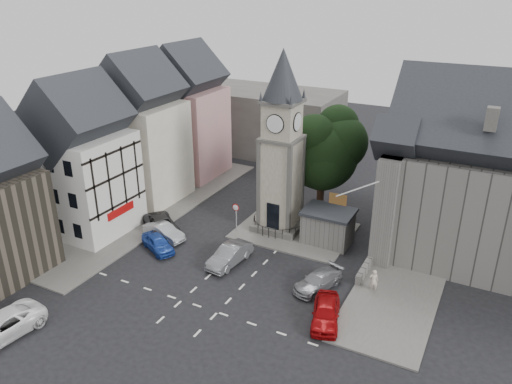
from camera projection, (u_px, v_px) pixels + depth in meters
The scene contains 23 objects.
ground at pixel (237, 269), 39.72m from camera, with size 120.00×120.00×0.00m, color black.
pavement_west at pixel (158, 209), 49.88m from camera, with size 6.00×30.00×0.14m, color #595651.
pavement_east at pixel (412, 258), 41.13m from camera, with size 6.00×26.00×0.14m, color #595651.
central_island at pixel (295, 231), 45.58m from camera, with size 10.00×8.00×0.16m, color #595651.
road_markings at pixel (199, 306), 35.24m from camera, with size 20.00×8.00×0.01m, color silver.
clock_tower at pixel (282, 145), 43.02m from camera, with size 4.86×4.86×16.25m.
stone_shelter at pixel (328, 226), 43.19m from camera, with size 4.30×3.30×3.08m.
town_tree at pixel (323, 145), 46.71m from camera, with size 7.20×7.20×10.80m.
warning_sign_post at pixel (236, 212), 44.71m from camera, with size 0.70×0.19×2.85m.
terrace_pink at pixel (187, 119), 56.72m from camera, with size 8.10×7.60×12.80m.
terrace_cream at pixel (142, 137), 50.21m from camera, with size 8.10×7.60×12.80m.
terrace_tudor at pixel (83, 165), 43.84m from camera, with size 8.10×7.60×12.00m.
backdrop_west at pixel (262, 120), 66.04m from camera, with size 20.00×10.00×8.00m, color #4C4944.
east_building at pixel (475, 184), 39.61m from camera, with size 14.40×11.40×12.60m.
east_boundary_wall at pixel (384, 237), 43.80m from camera, with size 0.40×16.00×0.90m, color #615F5A.
flagpole at pixel (357, 189), 36.83m from camera, with size 3.68×0.10×2.74m.
car_west_blue at pixel (158, 243), 42.27m from camera, with size 1.59×3.95×1.35m, color #1D3EA0.
car_west_silver at pixel (164, 232), 44.15m from camera, with size 1.44×4.12×1.36m, color #B5B9BD.
car_west_grey at pixel (162, 225), 45.22m from camera, with size 2.37×5.15×1.43m, color #2A2A2C.
car_island_silver at pixel (230, 255), 40.25m from camera, with size 1.62×4.65×1.53m, color gray.
car_island_east at pixel (318, 281), 37.09m from camera, with size 1.76×4.34×1.26m, color gray.
car_east_red at pixel (326, 312), 33.38m from camera, with size 1.80×4.47×1.52m, color #98080A.
pedestrian at pixel (374, 281), 36.60m from camera, with size 0.66×0.44×1.82m, color beige.
Camera 1 is at (17.01, -29.53, 21.38)m, focal length 35.00 mm.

